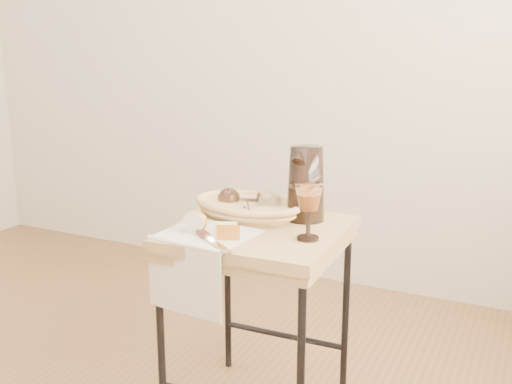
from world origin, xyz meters
The scene contains 11 objects.
wall_back centered at (0.00, 1.80, 1.35)m, with size 3.60×0.00×2.70m, color beige.
side_table centered at (0.70, 0.55, 0.33)m, with size 0.52×0.52×0.67m, color brown, non-canonical shape.
tea_towel centered at (0.59, 0.41, 0.67)m, with size 0.26×0.24×0.01m, color white.
bread_basket centered at (0.61, 0.65, 0.70)m, with size 0.35×0.24×0.05m, color #A47C4F, non-canonical shape.
goblet_lying_a centered at (0.58, 0.66, 0.72)m, with size 0.13×0.08×0.08m, color brown, non-canonical shape.
goblet_lying_b centered at (0.66, 0.62, 0.72)m, with size 0.13×0.08×0.08m, color white, non-canonical shape.
pitcher centered at (0.80, 0.69, 0.79)m, with size 0.17×0.25×0.28m, color black, non-canonical shape.
wine_goblet centered at (0.88, 0.50, 0.75)m, with size 0.08×0.08×0.17m, color white, non-canonical shape.
apple_half centered at (0.55, 0.40, 0.71)m, with size 0.07×0.04×0.07m, color red.
apple_wedge centered at (0.67, 0.39, 0.70)m, with size 0.07×0.04×0.05m, color beige.
table_knife centered at (0.64, 0.34, 0.68)m, with size 0.23×0.02×0.02m, color silver, non-canonical shape.
Camera 1 is at (1.48, -1.08, 1.23)m, focal length 41.56 mm.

